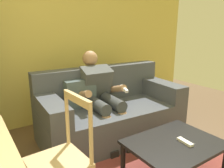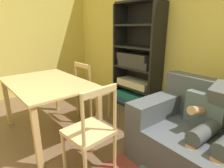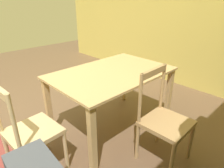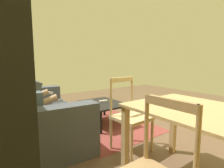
{
  "view_description": "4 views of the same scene",
  "coord_description": "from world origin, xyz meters",
  "views": [
    {
      "loc": [
        -0.73,
        -0.74,
        1.47
      ],
      "look_at": [
        0.81,
        1.56,
        0.74
      ],
      "focal_mm": 35.77,
      "sensor_mm": 36.0,
      "label": 1
    },
    {
      "loc": [
        1.15,
        -0.15,
        1.45
      ],
      "look_at": [
        -0.21,
        1.03,
        0.9
      ],
      "focal_mm": 29.52,
      "sensor_mm": 36.0,
      "label": 2
    },
    {
      "loc": [
        0.24,
        2.25,
        1.54
      ],
      "look_at": [
        -1.22,
        0.74,
        0.6
      ],
      "focal_mm": 31.45,
      "sensor_mm": 36.0,
      "label": 3
    },
    {
      "loc": [
        -1.89,
        2.25,
        1.18
      ],
      "look_at": [
        -0.21,
        1.03,
        0.9
      ],
      "focal_mm": 28.39,
      "sensor_mm": 36.0,
      "label": 4
    }
  ],
  "objects": [
    {
      "name": "dining_chair_facing_couch",
      "position": [
        -0.21,
        0.75,
        0.45
      ],
      "size": [
        0.45,
        0.45,
        0.95
      ],
      "color": "#D1B27F",
      "rests_on": "ground_plane"
    },
    {
      "name": "couch",
      "position": [
        0.81,
        1.62,
        0.34
      ],
      "size": [
        1.92,
        1.0,
        0.91
      ],
      "color": "#474C56",
      "rests_on": "ground_plane"
    },
    {
      "name": "wall_back",
      "position": [
        0.0,
        2.6,
        1.32
      ],
      "size": [
        6.26,
        0.12,
        2.64
      ],
      "primitive_type": "cube",
      "color": "#DBC660",
      "rests_on": "ground_plane"
    },
    {
      "name": "coffee_table",
      "position": [
        0.82,
        0.5,
        0.35
      ],
      "size": [
        0.86,
        0.67,
        0.4
      ],
      "color": "black",
      "rests_on": "ground_plane"
    },
    {
      "name": "tv_remote",
      "position": [
        0.89,
        0.44,
        0.41
      ],
      "size": [
        0.06,
        0.17,
        0.02
      ],
      "primitive_type": "cube",
      "rotation": [
        0.0,
        0.0,
        3.06
      ],
      "color": "white",
      "rests_on": "coffee_table"
    },
    {
      "name": "person_lounging",
      "position": [
        0.69,
        1.68,
        0.6
      ],
      "size": [
        0.61,
        0.97,
        1.14
      ],
      "color": "#4C5156",
      "rests_on": "ground_plane"
    }
  ]
}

